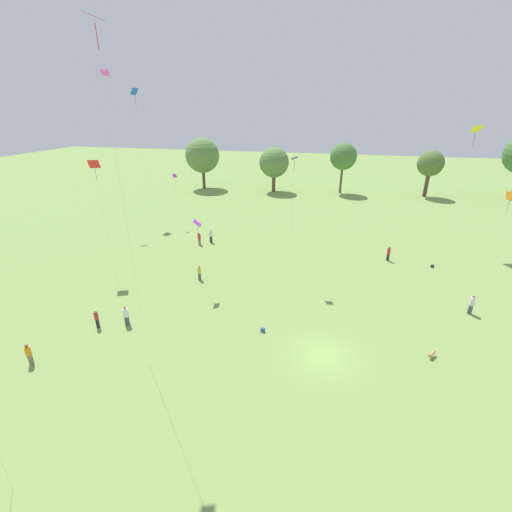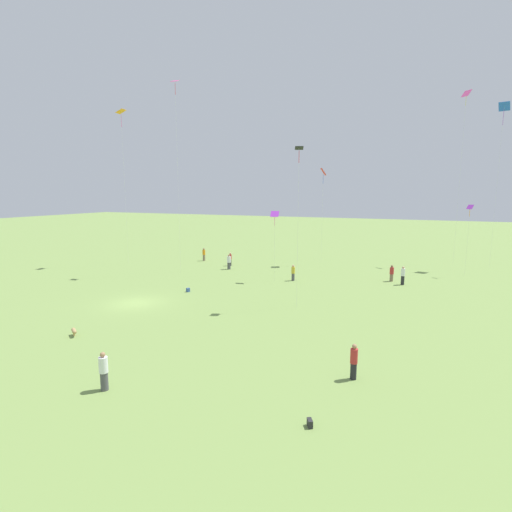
{
  "view_description": "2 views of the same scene",
  "coord_description": "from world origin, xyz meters",
  "px_view_note": "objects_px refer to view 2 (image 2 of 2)",
  "views": [
    {
      "loc": [
        -0.2,
        -20.84,
        16.94
      ],
      "look_at": [
        -6.99,
        7.94,
        3.98
      ],
      "focal_mm": 24.0,
      "sensor_mm": 36.0,
      "label": 1
    },
    {
      "loc": [
        25.43,
        22.16,
        9.1
      ],
      "look_at": [
        -8.37,
        7.26,
        3.22
      ],
      "focal_mm": 28.0,
      "sensor_mm": 36.0,
      "label": 2
    }
  ],
  "objects_px": {
    "person_1": "(104,371)",
    "person_6": "(293,273)",
    "person_4": "(204,255)",
    "kite_4": "(466,103)",
    "person_2": "(403,276)",
    "picnic_bag_1": "(188,290)",
    "person_3": "(230,259)",
    "person_5": "(354,362)",
    "person_8": "(392,273)",
    "kite_0": "(504,113)",
    "kite_9": "(470,211)",
    "kite_1": "(275,216)",
    "kite_3": "(175,97)",
    "picnic_bag_0": "(310,423)",
    "person_0": "(229,262)",
    "dog_0": "(74,331)",
    "kite_2": "(323,175)",
    "kite_6": "(299,161)",
    "kite_7": "(121,119)"
  },
  "relations": [
    {
      "from": "kite_4",
      "to": "picnic_bag_0",
      "type": "xyz_separation_m",
      "value": [
        43.25,
        -6.77,
        -19.85
      ]
    },
    {
      "from": "person_6",
      "to": "kite_7",
      "type": "bearing_deg",
      "value": 20.88
    },
    {
      "from": "dog_0",
      "to": "person_5",
      "type": "bearing_deg",
      "value": 129.0
    },
    {
      "from": "person_4",
      "to": "kite_4",
      "type": "distance_m",
      "value": 38.02
    },
    {
      "from": "picnic_bag_0",
      "to": "person_3",
      "type": "bearing_deg",
      "value": -147.51
    },
    {
      "from": "person_5",
      "to": "kite_1",
      "type": "bearing_deg",
      "value": 72.75
    },
    {
      "from": "kite_7",
      "to": "person_5",
      "type": "bearing_deg",
      "value": 92.63
    },
    {
      "from": "person_1",
      "to": "person_6",
      "type": "height_order",
      "value": "person_1"
    },
    {
      "from": "kite_4",
      "to": "picnic_bag_0",
      "type": "distance_m",
      "value": 48.06
    },
    {
      "from": "person_5",
      "to": "dog_0",
      "type": "bearing_deg",
      "value": 135.41
    },
    {
      "from": "person_0",
      "to": "kite_6",
      "type": "height_order",
      "value": "kite_6"
    },
    {
      "from": "kite_0",
      "to": "kite_3",
      "type": "xyz_separation_m",
      "value": [
        18.15,
        -32.8,
        1.0
      ]
    },
    {
      "from": "kite_7",
      "to": "picnic_bag_1",
      "type": "distance_m",
      "value": 24.98
    },
    {
      "from": "person_0",
      "to": "dog_0",
      "type": "height_order",
      "value": "person_0"
    },
    {
      "from": "kite_3",
      "to": "person_1",
      "type": "bearing_deg",
      "value": -25.26
    },
    {
      "from": "kite_2",
      "to": "dog_0",
      "type": "xyz_separation_m",
      "value": [
        31.77,
        -7.84,
        -10.96
      ]
    },
    {
      "from": "person_0",
      "to": "dog_0",
      "type": "relative_size",
      "value": 2.39
    },
    {
      "from": "kite_0",
      "to": "kite_4",
      "type": "height_order",
      "value": "kite_4"
    },
    {
      "from": "kite_6",
      "to": "picnic_bag_1",
      "type": "distance_m",
      "value": 15.63
    },
    {
      "from": "kite_7",
      "to": "kite_1",
      "type": "bearing_deg",
      "value": 120.87
    },
    {
      "from": "person_8",
      "to": "kite_0",
      "type": "xyz_separation_m",
      "value": [
        -12.97,
        10.3,
        17.34
      ]
    },
    {
      "from": "person_4",
      "to": "kite_9",
      "type": "bearing_deg",
      "value": 100.28
    },
    {
      "from": "kite_3",
      "to": "picnic_bag_0",
      "type": "xyz_separation_m",
      "value": [
        23.46,
        22.09,
        -19.03
      ]
    },
    {
      "from": "person_3",
      "to": "kite_9",
      "type": "bearing_deg",
      "value": 58.9
    },
    {
      "from": "person_8",
      "to": "kite_7",
      "type": "xyz_separation_m",
      "value": [
        3.14,
        -31.89,
        17.05
      ]
    },
    {
      "from": "person_4",
      "to": "kite_6",
      "type": "xyz_separation_m",
      "value": [
        15.99,
        18.3,
        10.63
      ]
    },
    {
      "from": "person_3",
      "to": "person_1",
      "type": "bearing_deg",
      "value": -24.86
    },
    {
      "from": "kite_0",
      "to": "kite_9",
      "type": "bearing_deg",
      "value": 124.77
    },
    {
      "from": "person_2",
      "to": "picnic_bag_1",
      "type": "xyz_separation_m",
      "value": [
        11.07,
        -18.01,
        -0.76
      ]
    },
    {
      "from": "kite_7",
      "to": "kite_9",
      "type": "xyz_separation_m",
      "value": [
        -9.41,
        39.04,
        -10.74
      ]
    },
    {
      "from": "kite_0",
      "to": "kite_1",
      "type": "bearing_deg",
      "value": 99.36
    },
    {
      "from": "person_4",
      "to": "person_6",
      "type": "bearing_deg",
      "value": 69.77
    },
    {
      "from": "kite_2",
      "to": "kite_4",
      "type": "height_order",
      "value": "kite_4"
    },
    {
      "from": "person_8",
      "to": "kite_6",
      "type": "distance_m",
      "value": 17.82
    },
    {
      "from": "person_3",
      "to": "person_5",
      "type": "distance_m",
      "value": 31.95
    },
    {
      "from": "person_0",
      "to": "person_3",
      "type": "height_order",
      "value": "person_0"
    },
    {
      "from": "person_1",
      "to": "person_8",
      "type": "height_order",
      "value": "person_1"
    },
    {
      "from": "person_2",
      "to": "picnic_bag_1",
      "type": "distance_m",
      "value": 21.15
    },
    {
      "from": "kite_3",
      "to": "kite_2",
      "type": "bearing_deg",
      "value": 79.55
    },
    {
      "from": "person_4",
      "to": "person_6",
      "type": "relative_size",
      "value": 1.02
    },
    {
      "from": "kite_1",
      "to": "kite_3",
      "type": "height_order",
      "value": "kite_3"
    },
    {
      "from": "kite_2",
      "to": "picnic_bag_1",
      "type": "bearing_deg",
      "value": 179.71
    },
    {
      "from": "person_6",
      "to": "picnic_bag_1",
      "type": "bearing_deg",
      "value": 71.42
    },
    {
      "from": "kite_4",
      "to": "kite_9",
      "type": "xyz_separation_m",
      "value": [
        8.35,
        0.8,
        -12.85
      ]
    },
    {
      "from": "kite_0",
      "to": "person_2",
      "type": "bearing_deg",
      "value": 117.08
    },
    {
      "from": "person_6",
      "to": "picnic_bag_1",
      "type": "relative_size",
      "value": 4.74
    },
    {
      "from": "person_4",
      "to": "kite_3",
      "type": "relative_size",
      "value": 0.08
    },
    {
      "from": "person_0",
      "to": "kite_0",
      "type": "distance_m",
      "value": 36.35
    },
    {
      "from": "person_6",
      "to": "person_4",
      "type": "bearing_deg",
      "value": -2.08
    },
    {
      "from": "person_2",
      "to": "kite_1",
      "type": "relative_size",
      "value": 0.26
    }
  ]
}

